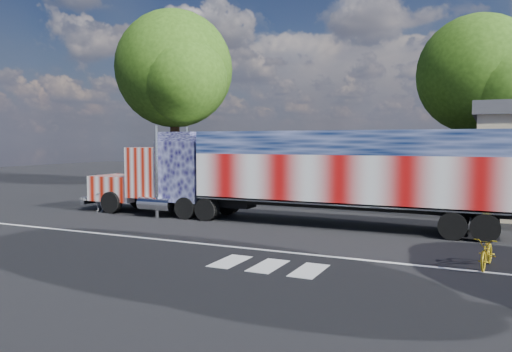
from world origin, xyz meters
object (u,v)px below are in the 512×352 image
at_px(semi_truck, 291,172).
at_px(woman, 100,195).
at_px(tree_ne_a, 479,75).
at_px(tree_nw_a, 175,70).
at_px(bicycle, 487,252).
at_px(coach_bus, 253,168).

relative_size(semi_truck, woman, 12.00).
bearing_deg(tree_ne_a, tree_nw_a, -167.60).
bearing_deg(bicycle, semi_truck, 155.43).
relative_size(tree_ne_a, tree_nw_a, 0.89).
height_order(coach_bus, tree_ne_a, tree_ne_a).
height_order(bicycle, tree_ne_a, tree_ne_a).
distance_m(semi_truck, woman, 9.83).
height_order(semi_truck, coach_bus, semi_truck).
bearing_deg(tree_nw_a, bicycle, -38.06).
distance_m(coach_bus, tree_nw_a, 10.81).
xyz_separation_m(bicycle, tree_nw_a, (-21.47, 16.81, 8.39)).
relative_size(woman, tree_nw_a, 0.12).
relative_size(coach_bus, tree_nw_a, 0.87).
bearing_deg(woman, semi_truck, 3.19).
bearing_deg(tree_nw_a, tree_ne_a, 12.40).
bearing_deg(semi_truck, bicycle, -32.58).
height_order(bicycle, tree_nw_a, tree_nw_a).
xyz_separation_m(bicycle, tree_ne_a, (-0.71, 21.38, 7.40)).
bearing_deg(tree_nw_a, woman, -72.06).
height_order(woman, tree_ne_a, tree_ne_a).
bearing_deg(coach_bus, tree_ne_a, 28.96).
height_order(tree_ne_a, tree_nw_a, tree_nw_a).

